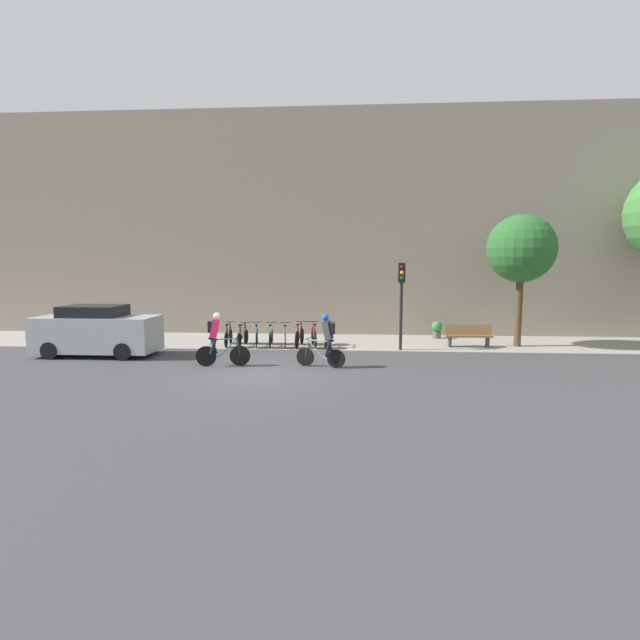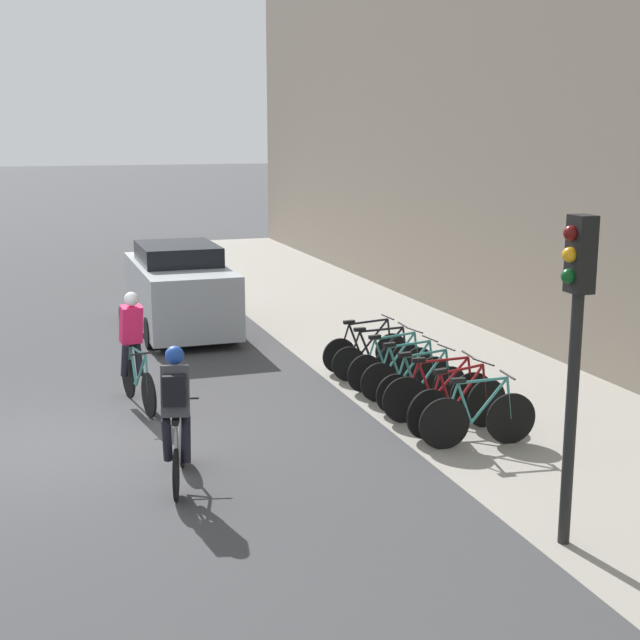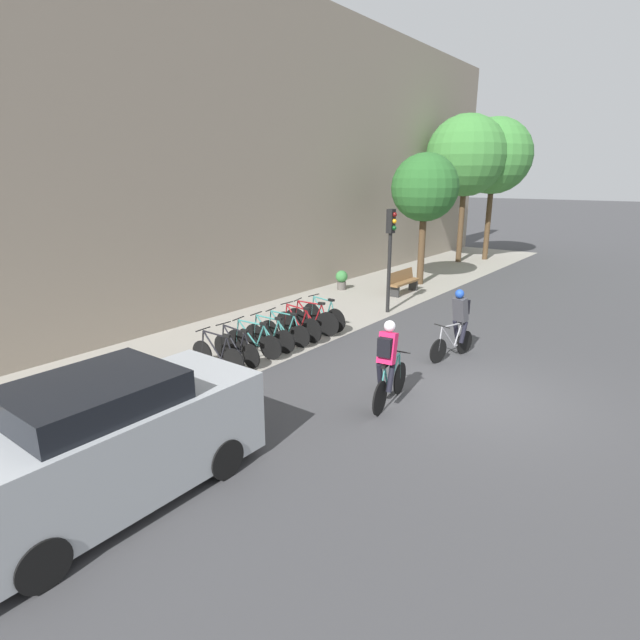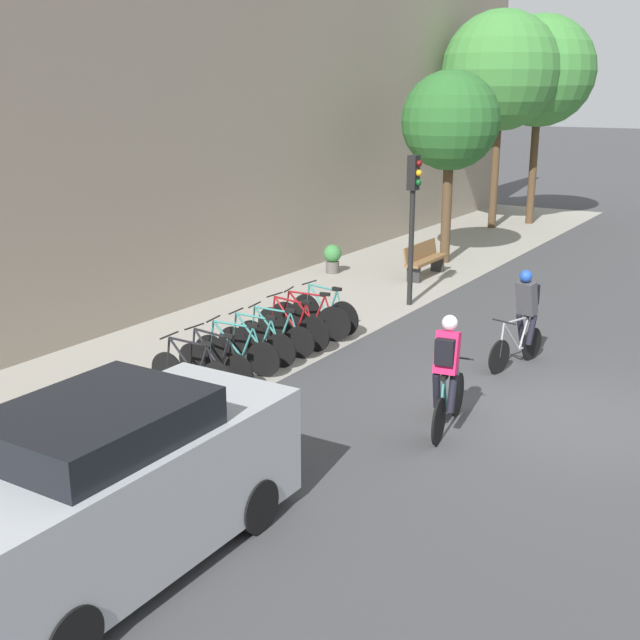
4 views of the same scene
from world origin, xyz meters
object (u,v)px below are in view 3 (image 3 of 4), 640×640
Objects in this scene: cyclist_grey at (458,321)px; potted_plant at (342,279)px; parked_bike_4 at (284,331)px; parked_bike_5 at (298,325)px; parked_bike_0 at (218,355)px; parked_car at (107,443)px; parked_bike_2 at (253,342)px; parked_bike_7 at (324,316)px; bench at (403,281)px; cyclist_pink at (388,362)px; parked_bike_3 at (269,336)px; parked_bike_1 at (236,348)px; traffic_light_pole at (390,242)px; parked_bike_6 at (311,320)px.

potted_plant is (4.62, 6.76, -0.51)m from cyclist_grey.
parked_bike_5 is (0.59, 0.00, 0.03)m from parked_bike_4.
parked_bike_0 reaches higher than parked_bike_4.
parked_car reaches higher than potted_plant.
parked_bike_7 is at bearing 0.04° from parked_bike_2.
bench is 2.46m from potted_plant.
cyclist_pink is at bearing -129.63° from parked_bike_7.
parked_car is 14.13m from potted_plant.
parked_bike_5 is at bearing 19.73° from parked_car.
parked_bike_3 is at bearing 179.95° from parked_bike_4.
parked_bike_7 reaches higher than parked_bike_3.
parked_bike_4 is (1.77, 0.00, 0.00)m from parked_bike_1.
parked_bike_3 is 6.53m from parked_car.
parked_bike_7 is 5.48m from potted_plant.
parked_bike_3 is at bearing -177.16° from bench.
parked_bike_5 is at bearing 61.47° from cyclist_pink.
parked_bike_2 is 1.04× the size of parked_bike_4.
parked_bike_2 is 5.99m from parked_car.
parked_car is (-11.19, -2.02, -1.47)m from traffic_light_pole.
parked_bike_3 is 0.48× the size of traffic_light_pole.
parked_bike_0 is 9.29m from potted_plant.
cyclist_grey reaches higher than parked_bike_1.
parked_bike_1 is at bearing -179.93° from parked_bike_3.
parked_bike_0 is 0.99× the size of parked_bike_7.
cyclist_pink reaches higher than parked_bike_7.
parked_car is (-7.75, -2.57, 0.48)m from parked_bike_6.
parked_bike_2 reaches higher than parked_bike_4.
parked_bike_4 is at bearing 68.12° from cyclist_pink.
cyclist_pink is 4.49m from parked_bike_4.
parked_bike_1 is 1.18m from parked_bike_3.
potted_plant is (8.89, 2.69, 0.05)m from parked_bike_0.
parked_bike_4 is (1.66, 4.13, -0.57)m from cyclist_pink.
parked_bike_3 is at bearing 173.99° from traffic_light_pole.
parked_bike_7 is 0.39× the size of parked_car.
parked_bike_5 reaches higher than parked_bike_4.
cyclist_pink is 1.11× the size of parked_bike_4.
potted_plant is at bearing 24.33° from parked_bike_5.
parked_bike_3 reaches higher than parked_bike_4.
parked_car is at bearing -169.78° from traffic_light_pole.
cyclist_grey is 4.31m from parked_bike_5.
parked_bike_2 is at bearing 0.08° from parked_bike_1.
traffic_light_pole reaches higher than bench.
parked_bike_1 is at bearing -162.04° from potted_plant.
parked_bike_1 is 5.47m from parked_car.
potted_plant is (-0.90, 2.29, -0.04)m from bench.
parked_bike_6 reaches higher than parked_bike_5.
bench is 0.43× the size of parked_car.
parked_bike_7 is at bearing 0.04° from parked_bike_3.
parked_bike_6 is at bearing 0.05° from parked_bike_1.
cyclist_pink is at bearing -124.47° from parked_bike_6.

